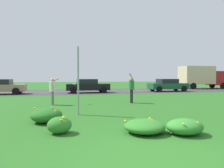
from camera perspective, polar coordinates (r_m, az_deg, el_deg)
name	(u,v)px	position (r m, az deg, el deg)	size (l,w,h in m)	color
ground_plane	(91,101)	(13.77, -5.96, -4.91)	(120.00, 120.00, 0.00)	#26601E
highway_strip	(80,92)	(23.48, -9.07, -2.11)	(120.00, 8.74, 0.01)	#38383A
highway_center_stripe	(80,91)	(23.48, -9.07, -2.10)	(120.00, 0.16, 0.00)	yellow
daylily_clump_mid_center	(60,125)	(6.16, -14.58, -11.14)	(0.70, 0.65, 0.52)	#2D7526
daylily_clump_near_camera	(185,127)	(6.24, 19.82, -11.22)	(1.07, 0.89, 0.45)	#337F2D
daylily_clump_front_left	(47,115)	(7.77, -17.94, -8.36)	(1.11, 1.19, 0.56)	#23661E
daylily_clump_front_right	(144,126)	(6.12, 9.10, -11.68)	(1.21, 1.20, 0.42)	#2D7526
sign_post_near_path	(78,81)	(8.86, -9.51, 0.87)	(0.07, 0.10, 2.95)	#93969B
person_thrower_white_shirt	(53,89)	(12.39, -16.39, -1.36)	(0.53, 0.49, 1.61)	silver
person_catcher_green_shirt	(131,87)	(12.88, 5.50, -0.94)	(0.41, 0.49, 1.91)	#287038
frisbee_white	(74,84)	(12.60, -10.60, 0.00)	(0.25, 0.24, 0.10)	white
car_tan_center_left	(0,87)	(22.22, -28.97, -0.64)	(4.50, 2.00, 1.45)	#937F60
car_black_center_right	(88,86)	(21.55, -6.90, -0.49)	(4.50, 2.00, 1.45)	black
car_dark_green_rightmost	(168,85)	(24.44, 15.43, -0.27)	(4.50, 2.00, 1.45)	#194C2D
box_truck_red	(202,76)	(31.89, 24.02, 2.03)	(6.70, 2.46, 3.20)	maroon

